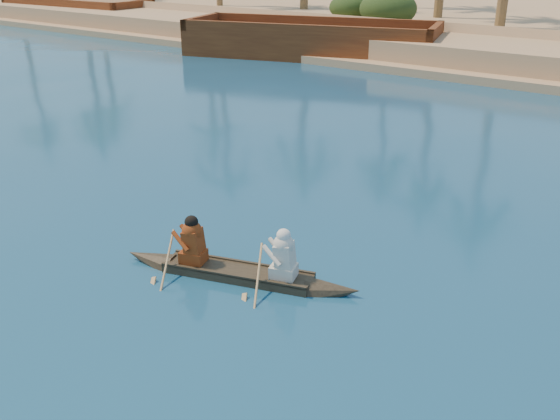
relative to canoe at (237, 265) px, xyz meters
The scene contains 4 objects.
ground 3.22m from the canoe, 102.23° to the right, with size 160.00×160.00×0.00m, color navy.
canoe is the anchor object (origin of this frame).
barge_left 43.94m from the canoe, 147.12° to the left, with size 13.05×5.09×2.13m.
barge_mid 24.47m from the canoe, 121.22° to the left, with size 13.96×8.08×2.21m.
Camera 1 is at (7.17, -4.24, 5.45)m, focal length 40.00 mm.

